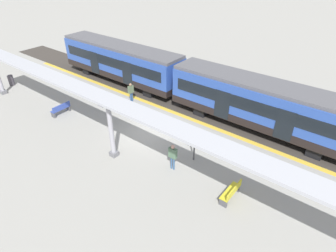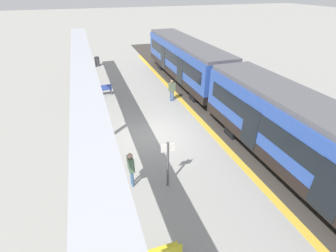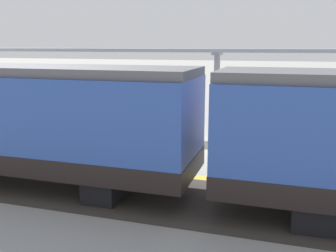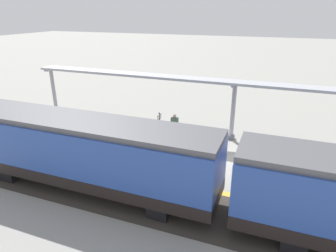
{
  "view_description": "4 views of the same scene",
  "coord_description": "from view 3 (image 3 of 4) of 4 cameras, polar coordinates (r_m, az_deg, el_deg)",
  "views": [
    {
      "loc": [
        11.83,
        10.97,
        10.81
      ],
      "look_at": [
        -0.09,
        1.6,
        1.19
      ],
      "focal_mm": 30.39,
      "sensor_mm": 36.0,
      "label": 1
    },
    {
      "loc": [
        2.95,
        11.38,
        7.5
      ],
      "look_at": [
        -0.52,
        1.18,
        1.22
      ],
      "focal_mm": 26.14,
      "sensor_mm": 36.0,
      "label": 2
    },
    {
      "loc": [
        -14.18,
        -2.98,
        4.04
      ],
      "look_at": [
        -1.02,
        1.04,
        1.05
      ],
      "focal_mm": 39.89,
      "sensor_mm": 36.0,
      "label": 3
    },
    {
      "loc": [
        -15.23,
        -2.59,
        7.98
      ],
      "look_at": [
        0.23,
        3.31,
        1.49
      ],
      "focal_mm": 31.61,
      "sensor_mm": 36.0,
      "label": 4
    }
  ],
  "objects": [
    {
      "name": "tactile_edge_strip",
      "position": [
        11.93,
        1.51,
        -7.55
      ],
      "size": [
        0.38,
        36.3,
        0.01
      ],
      "primitive_type": "cube",
      "color": "gold",
      "rests_on": "ground"
    },
    {
      "name": "canopy_beam",
      "position": [
        17.57,
        6.89,
        11.39
      ],
      "size": [
        1.2,
        29.04,
        0.16
      ],
      "primitive_type": "cube",
      "color": "#A8AAB2",
      "rests_on": "canopy_pillar_nearest"
    },
    {
      "name": "bench_near_end",
      "position": [
        19.33,
        -15.05,
        1.09
      ],
      "size": [
        1.5,
        0.44,
        0.86
      ],
      "color": "gold",
      "rests_on": "ground"
    },
    {
      "name": "trackbed",
      "position": [
        10.33,
        -1.19,
        -10.77
      ],
      "size": [
        3.2,
        48.3,
        0.01
      ],
      "primitive_type": "cube",
      "color": "#38332D",
      "rests_on": "ground"
    },
    {
      "name": "ground_plane",
      "position": [
        15.05,
        4.95,
        -3.39
      ],
      "size": [
        176.0,
        176.0,
        0.0
      ],
      "primitive_type": "plane",
      "color": "gray"
    },
    {
      "name": "passenger_by_the_benches",
      "position": [
        17.56,
        -4.85,
        2.37
      ],
      "size": [
        0.24,
        0.49,
        1.67
      ],
      "color": "#365880",
      "rests_on": "ground"
    },
    {
      "name": "canopy_pillar_second",
      "position": [
        17.67,
        7.39,
        5.14
      ],
      "size": [
        1.1,
        0.44,
        3.73
      ],
      "color": "slate",
      "rests_on": "ground"
    },
    {
      "name": "passenger_waiting_near_edge",
      "position": [
        11.97,
        22.41,
        -3.36
      ],
      "size": [
        0.49,
        0.26,
        1.62
      ],
      "color": "#2A4C81",
      "rests_on": "ground"
    },
    {
      "name": "platform_info_sign",
      "position": [
        16.41,
        -8.3,
        2.59
      ],
      "size": [
        0.56,
        0.1,
        2.2
      ],
      "color": "#4C4C51",
      "rests_on": "ground"
    }
  ]
}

